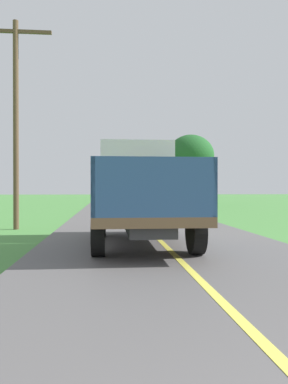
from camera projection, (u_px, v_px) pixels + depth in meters
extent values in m
cube|color=#2D2D30|center=(141.00, 221.00, 9.82)|extent=(0.90, 5.51, 0.24)
cube|color=brown|center=(141.00, 213.00, 9.82)|extent=(2.30, 5.80, 0.20)
cube|color=silver|center=(136.00, 175.00, 11.75)|extent=(2.10, 1.90, 1.90)
cube|color=black|center=(134.00, 166.00, 12.70)|extent=(1.78, 0.02, 0.76)
cube|color=#2D517F|center=(96.00, 187.00, 8.74)|extent=(0.08, 3.85, 1.10)
cube|color=#2D517F|center=(192.00, 187.00, 8.94)|extent=(0.08, 3.85, 1.10)
cube|color=#2D517F|center=(155.00, 187.00, 6.96)|extent=(2.30, 0.08, 1.10)
cube|color=#2D517F|center=(138.00, 188.00, 10.72)|extent=(2.30, 0.08, 1.10)
cylinder|color=black|center=(101.00, 219.00, 11.51)|extent=(0.28, 1.00, 1.00)
cylinder|color=black|center=(170.00, 219.00, 11.71)|extent=(0.28, 1.00, 1.00)
cylinder|color=black|center=(98.00, 232.00, 8.13)|extent=(0.28, 1.00, 1.00)
cylinder|color=black|center=(196.00, 231.00, 8.33)|extent=(0.28, 1.00, 1.00)
ellipsoid|color=#9BC724|center=(194.00, 174.00, 7.75)|extent=(0.59, 0.68, 0.38)
ellipsoid|color=#A5C42F|center=(163.00, 205.00, 8.80)|extent=(0.59, 0.56, 0.45)
ellipsoid|color=#A8B925|center=(118.00, 206.00, 7.45)|extent=(0.53, 0.52, 0.37)
ellipsoid|color=#98CD23|center=(118.00, 176.00, 10.12)|extent=(0.52, 0.60, 0.46)
ellipsoid|color=#9FC32B|center=(161.00, 190.00, 8.37)|extent=(0.46, 0.42, 0.47)
ellipsoid|color=#AAB624|center=(133.00, 190.00, 10.43)|extent=(0.42, 0.41, 0.37)
ellipsoid|color=#9DBC30|center=(162.00, 177.00, 9.51)|extent=(0.52, 0.61, 0.47)
ellipsoid|color=#A7C41D|center=(150.00, 204.00, 7.85)|extent=(0.59, 0.73, 0.37)
ellipsoid|color=#96CA34|center=(170.00, 201.00, 10.19)|extent=(0.47, 0.51, 0.40)
ellipsoid|color=#98BD1F|center=(176.00, 178.00, 9.34)|extent=(0.52, 0.59, 0.43)
ellipsoid|color=#A9BE2D|center=(187.00, 176.00, 7.75)|extent=(0.48, 0.45, 0.43)
ellipsoid|color=#A2CA20|center=(184.00, 205.00, 8.28)|extent=(0.56, 0.63, 0.49)
cylinder|color=brown|center=(16.00, 125.00, 14.19)|extent=(0.20, 0.20, 7.68)
cube|color=brown|center=(16.00, 31.00, 14.16)|extent=(2.60, 0.12, 0.12)
cylinder|color=#4C3823|center=(191.00, 190.00, 34.11)|extent=(0.28, 0.28, 2.77)
ellipsoid|color=#1E5623|center=(191.00, 156.00, 34.08)|extent=(4.12, 4.12, 3.71)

